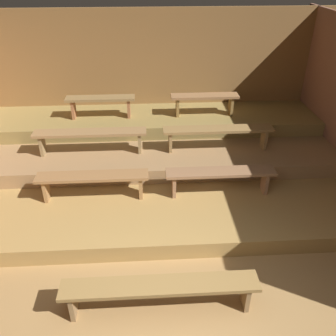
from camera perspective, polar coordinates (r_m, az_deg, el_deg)
name	(u,v)px	position (r m, az deg, el deg)	size (l,w,h in m)	color
ground	(157,203)	(5.76, -1.70, -5.65)	(7.04, 5.67, 0.08)	olive
wall_back	(152,77)	(7.40, -2.59, 14.30)	(7.04, 0.06, 2.56)	brown
platform_lower	(156,176)	(6.14, -1.92, -1.23)	(6.24, 3.71, 0.24)	#A07C44
platform_middle	(154,144)	(6.64, -2.16, 3.77)	(6.24, 2.30, 0.24)	#98744C
platform_upper	(153,121)	(7.02, -2.33, 7.50)	(6.24, 1.24, 0.24)	olive
bench_floor_center	(160,288)	(4.02, -1.25, -18.57)	(2.11, 0.28, 0.39)	olive
bench_lower_left	(93,179)	(5.35, -11.86, -1.78)	(1.62, 0.28, 0.39)	olive
bench_lower_right	(220,175)	(5.39, 8.30, -1.12)	(1.62, 0.28, 0.39)	#8D6544
bench_middle_left	(90,135)	(6.10, -12.23, 5.10)	(1.86, 0.28, 0.39)	olive
bench_middle_right	(218,132)	(6.14, 7.95, 5.70)	(1.86, 0.28, 0.39)	olive
bench_upper_left	(101,102)	(6.88, -10.66, 10.31)	(1.27, 0.28, 0.39)	olive
bench_upper_right	(205,99)	(6.91, 5.83, 10.79)	(1.27, 0.28, 0.39)	olive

